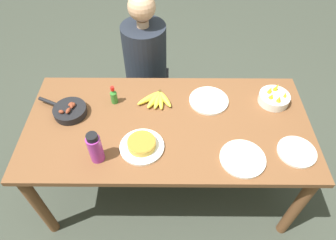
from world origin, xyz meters
TOP-DOWN VIEW (x-y plane):
  - ground_plane at (0.00, 0.00)m, footprint 14.00×14.00m
  - dining_table at (0.00, 0.00)m, footprint 1.79×0.86m
  - banana_bunch at (-0.08, 0.20)m, footprint 0.25×0.18m
  - skillet at (-0.63, 0.08)m, footprint 0.33×0.22m
  - frittata_plate_center at (-0.15, -0.19)m, footprint 0.26×0.26m
  - empty_plate_near_front at (0.43, -0.27)m, footprint 0.26×0.26m
  - empty_plate_far_left at (0.27, 0.19)m, footprint 0.26×0.26m
  - empty_plate_far_right at (0.75, -0.22)m, footprint 0.22×0.22m
  - fruit_bowl_mango at (0.70, 0.19)m, footprint 0.20×0.20m
  - water_bottle at (-0.40, -0.26)m, footprint 0.08×0.08m
  - hot_sauce_bottle at (-0.36, 0.18)m, footprint 0.04×0.04m
  - person_figure at (-0.19, 0.72)m, footprint 0.37×0.37m

SIDE VIEW (x-z plane):
  - ground_plane at x=0.00m, z-range 0.00..0.00m
  - person_figure at x=-0.19m, z-range -0.11..1.15m
  - dining_table at x=0.00m, z-range 0.28..1.05m
  - empty_plate_far_left at x=0.27m, z-range 0.76..0.78m
  - empty_plate_near_front at x=0.43m, z-range 0.76..0.78m
  - empty_plate_far_right at x=0.75m, z-range 0.76..0.79m
  - banana_bunch at x=-0.08m, z-range 0.76..0.80m
  - frittata_plate_center at x=-0.15m, z-range 0.76..0.82m
  - skillet at x=-0.63m, z-range 0.75..0.83m
  - fruit_bowl_mango at x=0.70m, z-range 0.74..0.86m
  - hot_sauce_bottle at x=-0.36m, z-range 0.76..0.89m
  - water_bottle at x=-0.40m, z-range 0.76..0.97m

